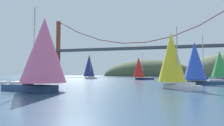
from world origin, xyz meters
TOP-DOWN VIEW (x-y plane):
  - ground_plane at (0.00, 0.00)m, footprint 360.00×360.00m
  - headland_center at (5.00, 135.00)m, footprint 69.96×44.00m
  - suspension_bridge at (-0.00, 95.00)m, footprint 136.44×6.00m
  - sailboat_red_spinnaker at (8.24, 48.21)m, footprint 7.39×4.21m
  - sailboat_orange_sail at (25.17, 47.65)m, footprint 8.30×6.25m
  - sailboat_blue_spinnaker at (22.24, 20.60)m, footprint 8.16×4.68m
  - sailboat_green_sail at (34.98, 53.22)m, footprint 9.76×7.21m
  - sailboat_pink_spinnaker at (2.91, -0.03)m, footprint 9.20×6.07m
  - sailboat_yellow_sail at (17.38, 9.45)m, footprint 6.06×7.20m
  - sailboat_navy_sail at (-12.99, 55.43)m, footprint 8.30×9.26m
  - channel_buoy at (-22.68, 36.99)m, footprint 1.10×1.10m

SIDE VIEW (x-z plane):
  - ground_plane at x=0.00m, z-range 0.00..0.00m
  - headland_center at x=5.00m, z-range -12.94..12.94m
  - channel_buoy at x=-22.68m, z-range -0.95..1.69m
  - sailboat_red_spinnaker at x=8.24m, z-range -0.51..8.70m
  - sailboat_yellow_sail at x=17.38m, z-range -0.13..8.47m
  - sailboat_blue_spinnaker at x=22.24m, z-range -0.48..8.98m
  - sailboat_orange_sail at x=25.17m, z-range -0.27..8.87m
  - sailboat_pink_spinnaker at x=2.91m, z-range -0.46..9.45m
  - sailboat_navy_sail at x=-12.99m, z-range -0.02..10.07m
  - sailboat_green_sail at x=34.98m, z-range -0.41..10.67m
  - suspension_bridge at x=0.00m, z-range -0.73..36.02m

